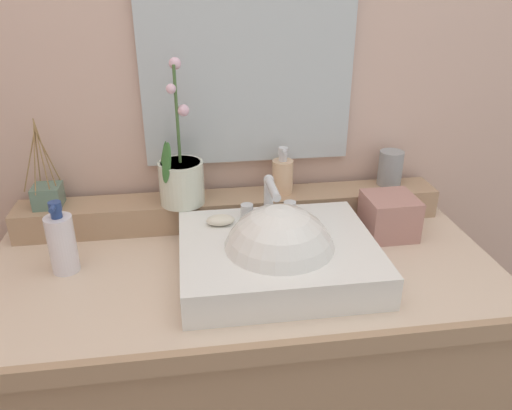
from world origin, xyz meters
TOP-DOWN VIEW (x-y plane):
  - wall_back at (0.00, 0.40)m, footprint 3.00×0.20m
  - vanity_cabinet at (0.00, -0.00)m, footprint 1.24×0.60m
  - back_ledge at (0.00, 0.23)m, footprint 1.16×0.11m
  - sink_basin at (0.08, -0.05)m, footprint 0.45×0.38m
  - soap_bar at (-0.05, 0.06)m, footprint 0.07×0.04m
  - potted_plant at (-0.14, 0.20)m, footprint 0.12×0.12m
  - soap_dispenser at (0.14, 0.23)m, footprint 0.06×0.06m
  - tumbler_cup at (0.46, 0.25)m, footprint 0.07×0.07m
  - reed_diffuser at (-0.49, 0.23)m, footprint 0.09×0.08m
  - lotion_bottle at (-0.42, 0.03)m, footprint 0.06×0.07m
  - tissue_box at (0.41, 0.09)m, footprint 0.13×0.13m
  - mirror at (0.05, 0.29)m, footprint 0.56×0.02m

SIDE VIEW (x-z plane):
  - vanity_cabinet at x=0.00m, z-range 0.00..0.86m
  - back_ledge at x=0.00m, z-range 0.86..0.94m
  - sink_basin at x=0.08m, z-range 0.76..1.04m
  - tissue_box at x=0.41m, z-range 0.86..0.97m
  - lotion_bottle at x=-0.42m, z-range 0.84..1.02m
  - soap_bar at x=-0.05m, z-range 0.94..0.96m
  - reed_diffuser at x=-0.49m, z-range 0.85..1.09m
  - tumbler_cup at x=0.46m, z-range 0.94..1.04m
  - soap_dispenser at x=0.14m, z-range 0.92..1.06m
  - potted_plant at x=-0.14m, z-range 0.82..1.20m
  - wall_back at x=0.00m, z-range 0.00..2.51m
  - mirror at x=0.05m, z-range 1.02..1.63m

